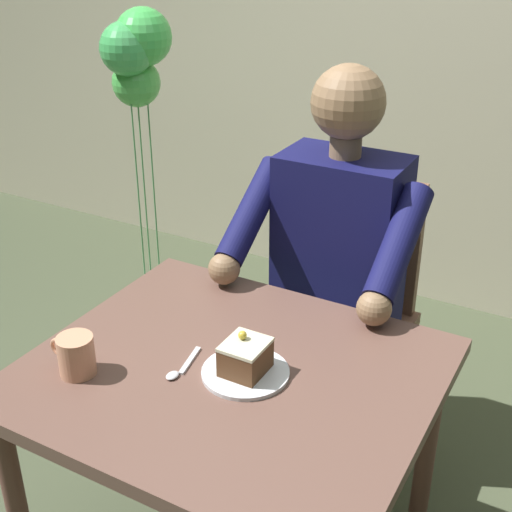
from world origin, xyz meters
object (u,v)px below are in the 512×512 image
(dessert_spoon, at_px, (181,368))
(balloon_display, at_px, (138,86))
(chair, at_px, (347,303))
(cake_slice, at_px, (244,358))
(dining_table, at_px, (231,400))
(coffee_cup, at_px, (76,354))
(seated_person, at_px, (328,279))

(dessert_spoon, distance_m, balloon_display, 1.40)
(chair, bearing_deg, balloon_display, -13.76)
(cake_slice, bearing_deg, balloon_display, -43.58)
(chair, relative_size, cake_slice, 8.67)
(chair, height_order, cake_slice, chair)
(dining_table, relative_size, cake_slice, 8.75)
(cake_slice, bearing_deg, chair, -86.84)
(coffee_cup, bearing_deg, dining_table, -148.66)
(dining_table, bearing_deg, coffee_cup, 31.34)
(dining_table, height_order, coffee_cup, coffee_cup)
(cake_slice, distance_m, coffee_cup, 0.38)
(chair, relative_size, balloon_display, 0.68)
(dessert_spoon, bearing_deg, seated_person, -98.97)
(dining_table, bearing_deg, dessert_spoon, 30.84)
(dining_table, distance_m, chair, 0.74)
(seated_person, height_order, balloon_display, balloon_display)
(cake_slice, xyz_separation_m, coffee_cup, (0.34, 0.18, 0.00))
(cake_slice, height_order, dessert_spoon, cake_slice)
(coffee_cup, relative_size, dessert_spoon, 0.83)
(chair, distance_m, cake_slice, 0.78)
(dining_table, xyz_separation_m, cake_slice, (-0.04, 0.00, 0.14))
(chair, xyz_separation_m, balloon_display, (0.98, -0.24, 0.55))
(dining_table, relative_size, chair, 1.01)
(seated_person, xyz_separation_m, balloon_display, (0.98, -0.41, 0.38))
(chair, height_order, coffee_cup, chair)
(dining_table, height_order, dessert_spoon, dessert_spoon)
(cake_slice, bearing_deg, dining_table, -5.73)
(seated_person, distance_m, cake_slice, 0.57)
(coffee_cup, distance_m, dessert_spoon, 0.24)
(coffee_cup, bearing_deg, balloon_display, -59.13)
(seated_person, height_order, dessert_spoon, seated_person)
(cake_slice, bearing_deg, dessert_spoon, 21.44)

